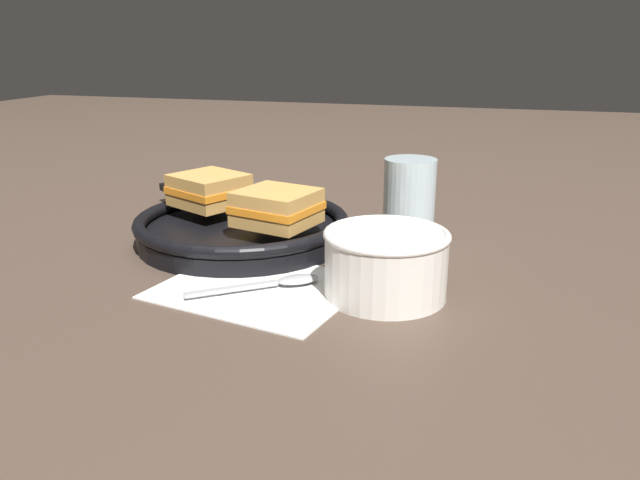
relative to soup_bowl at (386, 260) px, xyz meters
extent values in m
plane|color=#47382D|center=(-0.12, 0.04, -0.04)|extent=(4.00, 4.00, 0.00)
cube|color=white|center=(-0.14, -0.02, -0.04)|extent=(0.25, 0.23, 0.00)
cylinder|color=silver|center=(0.00, 0.00, -0.01)|extent=(0.14, 0.14, 0.07)
cylinder|color=#DB5B1E|center=(0.00, 0.00, 0.02)|extent=(0.12, 0.12, 0.01)
torus|color=silver|center=(0.00, 0.00, 0.03)|extent=(0.14, 0.14, 0.01)
cube|color=#9E9EA3|center=(-0.17, -0.05, -0.04)|extent=(0.09, 0.07, 0.01)
ellipsoid|color=#9E9EA3|center=(-0.10, 0.00, -0.04)|extent=(0.06, 0.05, 0.01)
cylinder|color=black|center=(-0.23, 0.13, -0.03)|extent=(0.29, 0.29, 0.02)
torus|color=black|center=(-0.23, 0.13, -0.01)|extent=(0.30, 0.30, 0.02)
cube|color=black|center=(-0.40, 0.26, -0.01)|extent=(0.12, 0.10, 0.01)
cube|color=#C18E47|center=(-0.30, 0.17, 0.01)|extent=(0.12, 0.12, 0.02)
cube|color=orange|center=(-0.30, 0.17, 0.02)|extent=(0.13, 0.13, 0.01)
cube|color=#C18E47|center=(-0.30, 0.17, 0.04)|extent=(0.12, 0.12, 0.02)
cube|color=#C18E47|center=(-0.17, 0.10, 0.01)|extent=(0.11, 0.11, 0.02)
cube|color=orange|center=(-0.17, 0.10, 0.02)|extent=(0.12, 0.11, 0.01)
cube|color=#C18E47|center=(-0.17, 0.10, 0.04)|extent=(0.11, 0.11, 0.02)
cylinder|color=silver|center=(-0.01, 0.22, 0.02)|extent=(0.07, 0.07, 0.12)
camera|label=1|loc=(0.12, -0.65, 0.24)|focal=35.00mm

